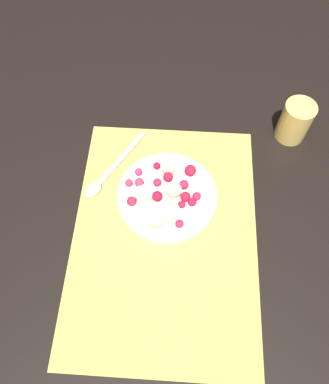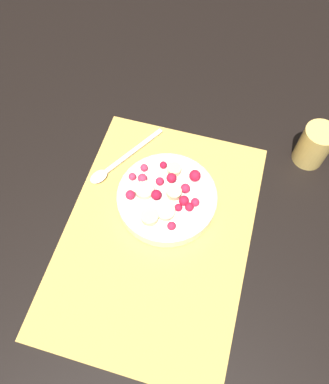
# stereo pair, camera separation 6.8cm
# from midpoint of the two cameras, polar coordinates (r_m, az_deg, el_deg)

# --- Properties ---
(ground_plane) EXTENTS (3.00, 3.00, 0.00)m
(ground_plane) POSITION_cam_midpoint_polar(r_m,az_deg,el_deg) (0.69, -2.79, -6.89)
(ground_plane) COLOR black
(placemat) EXTENTS (0.48, 0.33, 0.01)m
(placemat) POSITION_cam_midpoint_polar(r_m,az_deg,el_deg) (0.69, -2.81, -6.79)
(placemat) COLOR #E0B251
(placemat) RESTS_ON ground_plane
(fruit_bowl) EXTENTS (0.19, 0.19, 0.05)m
(fruit_bowl) POSITION_cam_midpoint_polar(r_m,az_deg,el_deg) (0.70, -2.78, -0.92)
(fruit_bowl) COLOR silver
(fruit_bowl) RESTS_ON placemat
(spoon) EXTENTS (0.17, 0.11, 0.01)m
(spoon) POSITION_cam_midpoint_polar(r_m,az_deg,el_deg) (0.75, -11.51, 2.24)
(spoon) COLOR silver
(spoon) RESTS_ON placemat
(drinking_glass) EXTENTS (0.06, 0.06, 0.09)m
(drinking_glass) POSITION_cam_midpoint_polar(r_m,az_deg,el_deg) (0.80, 16.97, 10.05)
(drinking_glass) COLOR #F4CC66
(drinking_glass) RESTS_ON ground_plane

